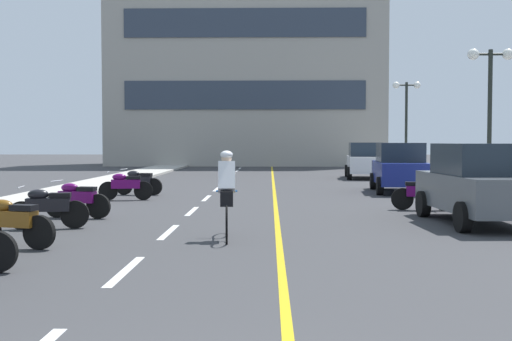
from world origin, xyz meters
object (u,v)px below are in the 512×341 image
(parked_car_near, at_px, (479,183))
(motorcycle_3, at_px, (11,221))
(street_lamp_mid, at_px, (490,87))
(motorcycle_4, at_px, (48,207))
(motorcycle_5, at_px, (77,199))
(motorcycle_7, at_px, (125,185))
(parked_car_mid, at_px, (400,167))
(parked_car_far, at_px, (365,160))
(motorcycle_6, at_px, (424,193))
(motorcycle_8, at_px, (138,182))
(street_lamp_far, at_px, (406,106))
(cyclist_rider, at_px, (227,193))

(parked_car_near, height_order, motorcycle_3, parked_car_near)
(street_lamp_mid, height_order, motorcycle_4, street_lamp_mid)
(motorcycle_5, distance_m, motorcycle_7, 4.82)
(parked_car_near, relative_size, motorcycle_5, 2.54)
(street_lamp_mid, distance_m, parked_car_mid, 4.64)
(parked_car_far, relative_size, motorcycle_6, 2.54)
(parked_car_mid, bearing_deg, motorcycle_3, -126.08)
(parked_car_near, relative_size, motorcycle_8, 2.54)
(motorcycle_7, bearing_deg, street_lamp_far, 49.68)
(parked_car_far, bearing_deg, parked_car_near, -90.39)
(parked_car_near, xyz_separation_m, parked_car_far, (0.12, 18.23, 0.00))
(street_lamp_far, xyz_separation_m, motorcycle_8, (-11.77, -11.88, -3.25))
(motorcycle_6, bearing_deg, cyclist_rider, -133.15)
(motorcycle_8, bearing_deg, motorcycle_4, -91.02)
(motorcycle_4, height_order, cyclist_rider, cyclist_rider)
(street_lamp_mid, height_order, motorcycle_7, street_lamp_mid)
(parked_car_far, height_order, cyclist_rider, parked_car_far)
(motorcycle_5, relative_size, cyclist_rider, 0.95)
(motorcycle_5, relative_size, motorcycle_6, 0.99)
(motorcycle_5, xyz_separation_m, cyclist_rider, (3.87, -3.33, 0.41))
(street_lamp_far, height_order, motorcycle_6, street_lamp_far)
(street_lamp_far, distance_m, cyclist_rider, 23.61)
(motorcycle_8, bearing_deg, street_lamp_mid, -7.58)
(street_lamp_mid, bearing_deg, motorcycle_3, -139.88)
(parked_car_mid, xyz_separation_m, motorcycle_7, (-9.38, -3.51, -0.44))
(parked_car_far, height_order, motorcycle_8, parked_car_far)
(motorcycle_4, bearing_deg, parked_car_mid, 47.19)
(motorcycle_5, bearing_deg, parked_car_near, -5.38)
(motorcycle_3, height_order, motorcycle_6, same)
(motorcycle_7, bearing_deg, parked_car_near, -31.48)
(parked_car_mid, xyz_separation_m, motorcycle_5, (-9.49, -8.33, -0.44))
(parked_car_mid, height_order, motorcycle_5, parked_car_mid)
(street_lamp_mid, xyz_separation_m, motorcycle_7, (-11.61, -0.46, -3.13))
(motorcycle_3, distance_m, motorcycle_5, 4.45)
(street_lamp_far, xyz_separation_m, motorcycle_5, (-11.89, -18.70, -3.25))
(street_lamp_mid, relative_size, motorcycle_5, 2.79)
(street_lamp_far, xyz_separation_m, parked_car_near, (-2.47, -19.58, -2.81))
(motorcycle_8, bearing_deg, parked_car_far, 48.14)
(motorcycle_5, distance_m, motorcycle_6, 9.09)
(street_lamp_far, xyz_separation_m, cyclist_rider, (-8.02, -22.02, -2.84))
(parked_car_near, distance_m, motorcycle_6, 2.98)
(parked_car_mid, distance_m, parked_car_far, 9.01)
(motorcycle_3, bearing_deg, parked_car_far, 66.75)
(parked_car_near, xyz_separation_m, motorcycle_3, (-9.24, -3.56, -0.44))
(parked_car_near, bearing_deg, motorcycle_4, -173.53)
(street_lamp_mid, xyz_separation_m, parked_car_mid, (-2.23, 3.05, -2.68))
(street_lamp_mid, distance_m, parked_car_far, 12.55)
(parked_car_far, xyz_separation_m, motorcycle_4, (-9.58, -19.30, -0.44))
(parked_car_near, distance_m, motorcycle_4, 9.53)
(motorcycle_4, bearing_deg, cyclist_rider, -19.25)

